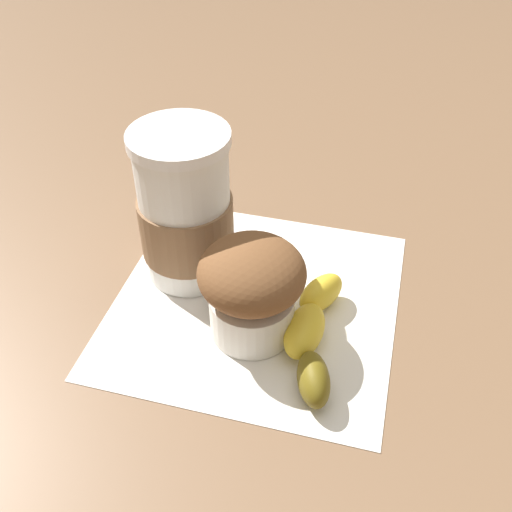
{
  "coord_description": "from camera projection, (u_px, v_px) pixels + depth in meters",
  "views": [
    {
      "loc": [
        0.04,
        -0.39,
        0.4
      ],
      "look_at": [
        0.0,
        0.0,
        0.06
      ],
      "focal_mm": 42.0,
      "sensor_mm": 36.0,
      "label": 1
    }
  ],
  "objects": [
    {
      "name": "ground_plane",
      "position": [
        256.0,
        302.0,
        0.56
      ],
      "size": [
        3.0,
        3.0,
        0.0
      ],
      "primitive_type": "plane",
      "color": "brown"
    },
    {
      "name": "paper_napkin",
      "position": [
        256.0,
        301.0,
        0.56
      ],
      "size": [
        0.3,
        0.3,
        0.0
      ],
      "primitive_type": "cube",
      "rotation": [
        0.0,
        0.0,
        -0.16
      ],
      "color": "white",
      "rests_on": "ground_plane"
    },
    {
      "name": "coffee_cup",
      "position": [
        186.0,
        212.0,
        0.55
      ],
      "size": [
        0.09,
        0.09,
        0.15
      ],
      "color": "white",
      "rests_on": "paper_napkin"
    },
    {
      "name": "muffin",
      "position": [
        252.0,
        287.0,
        0.5
      ],
      "size": [
        0.09,
        0.09,
        0.09
      ],
      "color": "white",
      "rests_on": "paper_napkin"
    },
    {
      "name": "banana",
      "position": [
        312.0,
        331.0,
        0.51
      ],
      "size": [
        0.06,
        0.16,
        0.03
      ],
      "color": "gold",
      "rests_on": "paper_napkin"
    }
  ]
}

